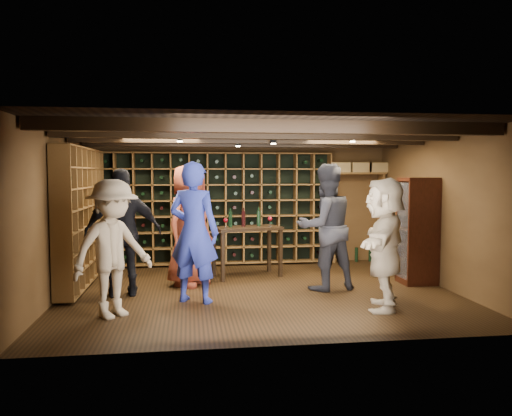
{
  "coord_description": "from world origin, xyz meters",
  "views": [
    {
      "loc": [
        -1.07,
        -7.65,
        1.85
      ],
      "look_at": [
        -0.01,
        0.2,
        1.3
      ],
      "focal_mm": 35.0,
      "sensor_mm": 36.0,
      "label": 1
    }
  ],
  "objects": [
    {
      "name": "room_shell",
      "position": [
        0.0,
        0.05,
        2.42
      ],
      "size": [
        6.0,
        6.0,
        6.0
      ],
      "color": "#52381C",
      "rests_on": "ground"
    },
    {
      "name": "guest_beige",
      "position": [
        1.55,
        -1.23,
        0.9
      ],
      "size": [
        1.15,
        1.74,
        1.79
      ],
      "primitive_type": "imported",
      "rotation": [
        0.0,
        0.0,
        4.3
      ],
      "color": "tan",
      "rests_on": "ground"
    },
    {
      "name": "wine_rack_left",
      "position": [
        -2.83,
        0.82,
        1.15
      ],
      "size": [
        0.3,
        2.65,
        2.2
      ],
      "color": "brown",
      "rests_on": "ground"
    },
    {
      "name": "tasting_table",
      "position": [
        -0.05,
        1.13,
        0.79
      ],
      "size": [
        1.3,
        0.88,
        1.18
      ],
      "rotation": [
        0.0,
        0.0,
        0.26
      ],
      "color": "black",
      "rests_on": "ground"
    },
    {
      "name": "guest_red_floral",
      "position": [
        -1.07,
        0.59,
        1.0
      ],
      "size": [
        1.1,
        1.16,
        2.0
      ],
      "primitive_type": "imported",
      "rotation": [
        0.0,
        0.0,
        0.9
      ],
      "color": "maroon",
      "rests_on": "ground"
    },
    {
      "name": "display_cabinet",
      "position": [
        2.71,
        0.2,
        0.86
      ],
      "size": [
        0.55,
        0.5,
        1.75
      ],
      "color": "black",
      "rests_on": "ground"
    },
    {
      "name": "man_blue_shirt",
      "position": [
        -1.01,
        -0.53,
        1.01
      ],
      "size": [
        0.87,
        0.74,
        2.02
      ],
      "primitive_type": "imported",
      "rotation": [
        0.0,
        0.0,
        2.72
      ],
      "color": "navy",
      "rests_on": "ground"
    },
    {
      "name": "guest_woman_black",
      "position": [
        -2.06,
        -0.02,
        0.96
      ],
      "size": [
        1.18,
        0.6,
        1.92
      ],
      "primitive_type": "imported",
      "rotation": [
        0.0,
        0.0,
        3.26
      ],
      "color": "black",
      "rests_on": "ground"
    },
    {
      "name": "crate_shelf",
      "position": [
        2.41,
        2.32,
        1.57
      ],
      "size": [
        1.2,
        0.32,
        2.07
      ],
      "color": "brown",
      "rests_on": "ground"
    },
    {
      "name": "wine_rack_back",
      "position": [
        -0.52,
        2.33,
        1.15
      ],
      "size": [
        4.65,
        0.3,
        2.2
      ],
      "color": "brown",
      "rests_on": "ground"
    },
    {
      "name": "guest_khaki",
      "position": [
        -2.05,
        -1.14,
        0.89
      ],
      "size": [
        1.29,
        1.26,
        1.77
      ],
      "primitive_type": "imported",
      "rotation": [
        0.0,
        0.0,
        0.73
      ],
      "color": "#9B896B",
      "rests_on": "ground"
    },
    {
      "name": "ground",
      "position": [
        0.0,
        0.0,
        0.0
      ],
      "size": [
        6.0,
        6.0,
        0.0
      ],
      "primitive_type": "plane",
      "color": "black",
      "rests_on": "ground"
    },
    {
      "name": "man_grey_suit",
      "position": [
        1.07,
        -0.01,
        1.0
      ],
      "size": [
        1.11,
        0.95,
        2.0
      ],
      "primitive_type": "imported",
      "rotation": [
        0.0,
        0.0,
        3.36
      ],
      "color": "black",
      "rests_on": "ground"
    }
  ]
}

